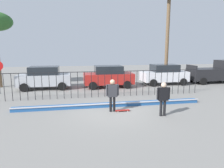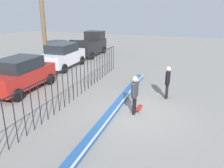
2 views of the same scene
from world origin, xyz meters
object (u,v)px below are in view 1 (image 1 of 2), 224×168
object	(u,v)px
skateboard	(122,110)
camera_operator	(163,96)
parked_car_silver	(45,77)
pickup_truck	(214,72)
parked_car_white	(164,74)
skateboarder	(112,92)
parked_car_red	(108,76)

from	to	relation	value
skateboard	camera_operator	bearing A→B (deg)	-26.57
parked_car_silver	pickup_truck	xyz separation A→B (m)	(16.20, 0.19, 0.06)
parked_car_silver	parked_car_white	xyz separation A→B (m)	(10.88, 0.21, 0.00)
skateboarder	skateboard	bearing A→B (deg)	-10.10
skateboard	parked_car_red	size ratio (longest dim) A/B	0.19
skateboard	camera_operator	xyz separation A→B (m)	(1.83, -1.07, 0.98)
parked_car_silver	parked_car_white	world-z (taller)	same
camera_operator	parked_car_silver	distance (m)	10.77
pickup_truck	camera_operator	bearing A→B (deg)	-134.63
skateboard	parked_car_white	size ratio (longest dim) A/B	0.19
parked_car_silver	parked_car_red	distance (m)	5.42
parked_car_white	parked_car_silver	bearing A→B (deg)	179.73
skateboard	parked_car_red	xyz separation A→B (m)	(0.40, 6.98, 0.91)
parked_car_silver	parked_car_red	bearing A→B (deg)	-5.14
parked_car_silver	parked_car_red	size ratio (longest dim) A/B	1.00
skateboarder	parked_car_red	world-z (taller)	parked_car_red
camera_operator	parked_car_white	size ratio (longest dim) A/B	0.40
skateboarder	skateboard	world-z (taller)	skateboarder
skateboard	camera_operator	size ratio (longest dim) A/B	0.46
skateboarder	parked_car_white	world-z (taller)	parked_car_white
camera_operator	parked_car_silver	world-z (taller)	parked_car_silver
camera_operator	parked_car_red	xyz separation A→B (m)	(-1.43, 8.05, -0.06)
parked_car_red	skateboarder	bearing A→B (deg)	-99.64
skateboarder	camera_operator	distance (m)	2.64
skateboarder	parked_car_red	xyz separation A→B (m)	(0.94, 6.88, -0.08)
skateboarder	parked_car_silver	xyz separation A→B (m)	(-4.48, 7.14, -0.08)
skateboarder	camera_operator	bearing A→B (deg)	-25.45
skateboarder	skateboard	distance (m)	1.13
parked_car_white	pickup_truck	xyz separation A→B (m)	(5.32, -0.02, 0.06)
skateboarder	parked_car_white	xyz separation A→B (m)	(6.40, 7.36, -0.08)
skateboarder	skateboard	xyz separation A→B (m)	(0.54, -0.10, -0.99)
parked_car_silver	pickup_truck	bearing A→B (deg)	-1.65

